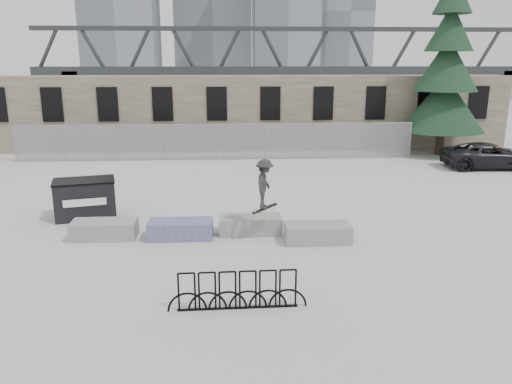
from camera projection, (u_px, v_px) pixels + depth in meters
The scene contains 13 objects.
ground at pixel (211, 235), 15.93m from camera, with size 120.00×120.00×0.00m, color beige.
stone_wall at pixel (217, 113), 31.03m from camera, with size 36.00×2.58×4.50m.
chainlink_fence at pixel (217, 141), 27.73m from camera, with size 22.06×0.06×2.02m.
planter_far_left at pixel (104, 229), 15.60m from camera, with size 2.00×0.90×0.55m.
planter_center_left at pixel (181, 229), 15.62m from camera, with size 2.00×0.90×0.55m.
planter_center_right at pixel (250, 224), 16.07m from camera, with size 2.00×0.90×0.55m.
planter_offset at pixel (318, 232), 15.28m from camera, with size 2.00×0.90×0.55m.
dumpster at pixel (85, 198), 17.58m from camera, with size 2.32×1.73×1.37m.
bike_rack at pixel (238, 291), 11.09m from camera, with size 3.14×0.12×0.90m.
spruce_tree at pixel (446, 73), 28.42m from camera, with size 4.73×4.73×11.50m.
truss_bridge at pixel (294, 70), 68.53m from camera, with size 70.00×3.00×9.80m.
suv at pixel (489, 156), 25.69m from camera, with size 2.16×4.69×1.30m, color black.
skateboarder at pixel (265, 184), 14.96m from camera, with size 0.80×1.08×1.68m.
Camera 1 is at (0.56, -15.11, 5.40)m, focal length 35.00 mm.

